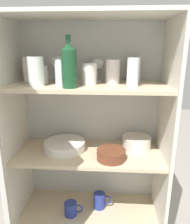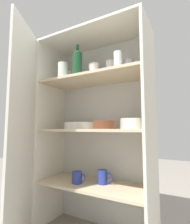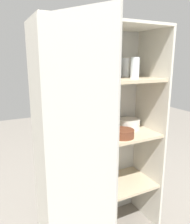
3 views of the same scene
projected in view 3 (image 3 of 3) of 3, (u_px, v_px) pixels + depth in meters
The scene contains 24 objects.
cupboard_back_panel at pixel (90, 132), 1.73m from camera, with size 0.89×0.02×1.54m, color silver.
cupboard_side_left at pixel (40, 151), 1.38m from camera, with size 0.02×0.39×1.54m, color silver.
cupboard_side_right at pixel (149, 131), 1.75m from camera, with size 0.02×0.39×1.54m, color silver.
cupboard_top_panel at pixel (102, 24), 1.38m from camera, with size 0.89×0.39×0.02m, color silver.
shelf_board_lower at pixel (101, 189), 1.66m from camera, with size 0.85×0.35×0.02m, color beige.
shelf_board_middle at pixel (101, 138), 1.56m from camera, with size 0.85×0.35×0.02m, color beige.
shelf_board_upper at pixel (101, 81), 1.47m from camera, with size 0.85×0.35×0.02m, color beige.
cupboard_door at pixel (78, 176), 1.08m from camera, with size 0.23×0.40×1.54m.
tumbler_glass_0 at pixel (103, 71), 1.45m from camera, with size 0.08×0.08×0.12m.
tumbler_glass_1 at pixel (135, 68), 1.50m from camera, with size 0.06×0.06×0.15m.
tumbler_glass_2 at pixel (124, 68), 1.66m from camera, with size 0.08×0.08×0.14m.
tumbler_glass_3 at pixel (85, 70), 1.36m from camera, with size 0.08×0.08×0.14m.
tumbler_glass_4 at pixel (63, 73), 1.35m from camera, with size 0.07×0.07×0.10m.
tumbler_glass_5 at pixel (115, 69), 1.54m from camera, with size 0.08×0.08×0.13m.
tumbler_glass_6 at pixel (68, 69), 1.27m from camera, with size 0.08×0.08×0.15m.
tumbler_glass_7 at pixel (46, 69), 1.36m from camera, with size 0.06×0.06×0.14m.
wine_glass_0 at pixel (70, 63), 1.45m from camera, with size 0.09×0.09×0.15m.
wine_glass_1 at pixel (99, 65), 1.57m from camera, with size 0.08×0.08×0.13m.
wine_bottle at pixel (98, 63), 1.31m from camera, with size 0.07×0.07×0.25m.
plate_stack_white at pixel (81, 135), 1.51m from camera, with size 0.25×0.25×0.05m.
mixing_bowl_large at pixel (129, 124), 1.74m from camera, with size 0.17×0.17×0.08m.
serving_bowl_small at pixel (123, 133), 1.54m from camera, with size 0.16×0.16×0.06m.
coffee_mug_primary at pixel (91, 190), 1.55m from camera, with size 0.12×0.08×0.09m.
coffee_mug_extra_1 at pixel (107, 178), 1.70m from camera, with size 0.12×0.08×0.10m.
Camera 3 is at (-0.70, -1.13, 1.33)m, focal length 35.00 mm.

